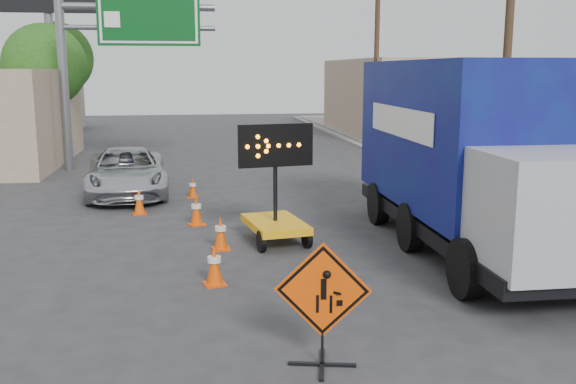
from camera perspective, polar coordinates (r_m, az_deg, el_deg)
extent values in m
plane|color=#2D2D30|center=(9.70, 1.68, -13.36)|extent=(100.00, 100.00, 0.00)
cube|color=gray|center=(25.58, 11.58, 1.80)|extent=(0.40, 60.00, 0.12)
cube|color=gray|center=(26.46, 16.26, 1.91)|extent=(4.00, 60.00, 0.15)
cube|color=tan|center=(41.40, 12.12, 8.26)|extent=(10.00, 14.00, 4.60)
cylinder|color=slate|center=(27.15, -19.30, 9.01)|extent=(0.36, 0.36, 6.80)
cylinder|color=slate|center=(26.88, -13.18, 15.73)|extent=(6.00, 0.28, 0.28)
cylinder|color=slate|center=(26.81, -13.10, 14.02)|extent=(6.00, 0.20, 0.20)
cube|color=#054414|center=(26.69, -12.26, 14.72)|extent=(4.00, 0.10, 2.00)
cube|color=silver|center=(26.62, -12.27, 14.73)|extent=(3.80, 0.01, 1.80)
cylinder|color=slate|center=(35.38, -20.30, 11.01)|extent=(0.44, 0.44, 9.00)
cylinder|color=#47301E|center=(21.03, 18.92, 11.69)|extent=(0.26, 0.26, 9.00)
cylinder|color=#47301E|center=(34.08, 7.86, 11.60)|extent=(0.26, 0.26, 9.00)
cylinder|color=#47301E|center=(31.44, -20.49, 5.85)|extent=(0.28, 0.28, 3.25)
sphere|color=#1E4A15|center=(31.36, -20.80, 10.50)|extent=(3.71, 3.71, 3.71)
cylinder|color=#47301E|center=(39.46, -19.61, 7.03)|extent=(0.28, 0.28, 3.58)
sphere|color=#1E4A15|center=(39.40, -19.87, 11.11)|extent=(4.10, 4.10, 4.10)
cube|color=black|center=(9.06, 3.05, -15.05)|extent=(0.92, 0.27, 0.04)
cube|color=black|center=(9.06, 3.05, -15.05)|extent=(0.27, 0.92, 0.04)
cylinder|color=black|center=(8.92, 3.07, -13.08)|extent=(0.04, 0.04, 0.72)
cube|color=#EC4904|center=(8.65, 3.12, -8.70)|extent=(1.29, 0.31, 1.31)
cube|color=black|center=(8.65, 3.12, -8.70)|extent=(1.20, 0.27, 1.23)
cube|color=#FEAC0E|center=(14.93, -1.13, -2.87)|extent=(1.48, 2.11, 0.18)
cylinder|color=black|center=(14.71, -1.15, 1.36)|extent=(0.10, 0.10, 2.14)
cube|color=black|center=(14.61, -1.16, 4.19)|extent=(1.74, 0.39, 0.97)
imported|color=silver|center=(21.25, -14.16, 1.74)|extent=(2.90, 5.52, 1.48)
cube|color=black|center=(14.69, 15.74, -2.66)|extent=(2.74, 8.72, 0.33)
cube|color=#0F0860|center=(15.16, 14.76, 5.09)|extent=(2.82, 6.77, 3.26)
cube|color=#9EA0A5|center=(11.48, 23.10, -1.56)|extent=(2.53, 1.99, 1.95)
cube|color=#EC4904|center=(12.24, -6.53, -8.11)|extent=(0.48, 0.48, 0.03)
cone|color=#EC4904|center=(12.12, -6.57, -6.37)|extent=(0.31, 0.31, 0.75)
cylinder|color=silver|center=(12.09, -6.58, -5.97)|extent=(0.25, 0.25, 0.11)
cube|color=#EC4904|center=(14.53, -5.98, -5.04)|extent=(0.43, 0.43, 0.03)
cone|color=#EC4904|center=(14.43, -6.01, -3.57)|extent=(0.30, 0.30, 0.74)
cylinder|color=silver|center=(14.41, -6.02, -3.23)|extent=(0.25, 0.25, 0.11)
cube|color=#EC4904|center=(16.85, -8.11, -2.87)|extent=(0.52, 0.52, 0.03)
cone|color=#EC4904|center=(16.76, -8.15, -1.56)|extent=(0.31, 0.31, 0.75)
cylinder|color=silver|center=(16.74, -8.15, -1.26)|extent=(0.26, 0.26, 0.11)
cube|color=#EC4904|center=(18.42, -13.05, -1.87)|extent=(0.43, 0.43, 0.03)
cone|color=#EC4904|center=(18.34, -13.10, -0.73)|extent=(0.29, 0.29, 0.72)
cylinder|color=silver|center=(18.33, -13.11, -0.47)|extent=(0.24, 0.24, 0.11)
cube|color=#EC4904|center=(20.45, -8.46, -0.46)|extent=(0.40, 0.40, 0.03)
cone|color=#EC4904|center=(20.39, -8.48, 0.43)|extent=(0.26, 0.26, 0.62)
cylinder|color=silver|center=(20.38, -8.49, 0.63)|extent=(0.21, 0.21, 0.09)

